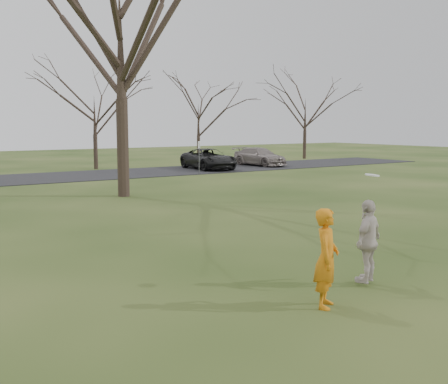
{
  "coord_description": "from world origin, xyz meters",
  "views": [
    {
      "loc": [
        -7.01,
        -6.63,
        3.13
      ],
      "look_at": [
        0.0,
        4.0,
        1.5
      ],
      "focal_mm": 42.57,
      "sensor_mm": 36.0,
      "label": 1
    }
  ],
  "objects_px": {
    "car_6": "(209,159)",
    "big_tree": "(120,32)",
    "player_defender": "(327,258)",
    "car_7": "(260,157)",
    "catching_play": "(368,241)"
  },
  "relations": [
    {
      "from": "player_defender",
      "to": "catching_play",
      "type": "height_order",
      "value": "catching_play"
    },
    {
      "from": "car_6",
      "to": "player_defender",
      "type": "bearing_deg",
      "value": -113.11
    },
    {
      "from": "player_defender",
      "to": "car_6",
      "type": "distance_m",
      "value": 28.13
    },
    {
      "from": "big_tree",
      "to": "player_defender",
      "type": "bearing_deg",
      "value": -100.0
    },
    {
      "from": "car_6",
      "to": "big_tree",
      "type": "height_order",
      "value": "big_tree"
    },
    {
      "from": "catching_play",
      "to": "car_7",
      "type": "bearing_deg",
      "value": 56.8
    },
    {
      "from": "car_6",
      "to": "big_tree",
      "type": "xyz_separation_m",
      "value": [
        -10.36,
        -9.7,
        6.25
      ]
    },
    {
      "from": "player_defender",
      "to": "catching_play",
      "type": "xyz_separation_m",
      "value": [
        1.58,
        0.48,
        0.02
      ]
    },
    {
      "from": "car_6",
      "to": "catching_play",
      "type": "xyz_separation_m",
      "value": [
        -11.47,
        -24.44,
        0.13
      ]
    },
    {
      "from": "car_7",
      "to": "player_defender",
      "type": "bearing_deg",
      "value": -131.73
    },
    {
      "from": "catching_play",
      "to": "big_tree",
      "type": "bearing_deg",
      "value": 85.7
    },
    {
      "from": "player_defender",
      "to": "car_6",
      "type": "xyz_separation_m",
      "value": [
        13.05,
        24.92,
        -0.11
      ]
    },
    {
      "from": "car_7",
      "to": "catching_play",
      "type": "bearing_deg",
      "value": -129.78
    },
    {
      "from": "catching_play",
      "to": "big_tree",
      "type": "distance_m",
      "value": 16.0
    },
    {
      "from": "car_6",
      "to": "big_tree",
      "type": "bearing_deg",
      "value": -132.37
    }
  ]
}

